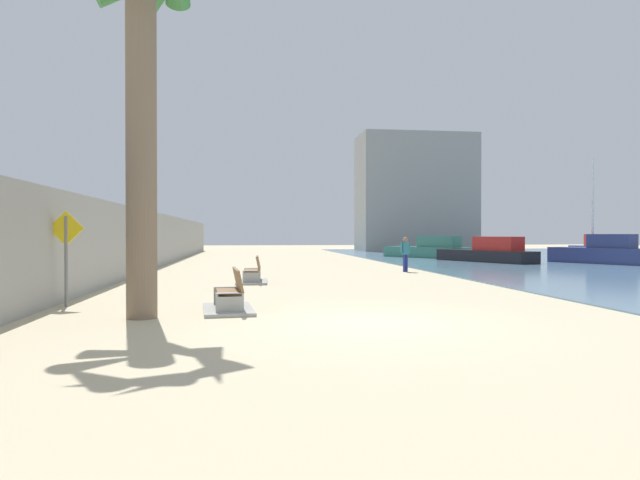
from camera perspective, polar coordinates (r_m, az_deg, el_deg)
ground_plane at (r=28.84m, az=-2.68°, el=-2.91°), size 120.00×120.00×0.00m
seawall at (r=29.13m, az=-17.55°, el=-0.05°), size 0.80×64.00×2.90m
palm_tree at (r=12.87m, az=-17.99°, el=19.07°), size 2.91×2.98×8.30m
bench_near at (r=12.92m, az=-9.35°, el=-6.22°), size 1.28×2.19×0.98m
bench_far at (r=20.28m, az=-6.96°, el=-3.74°), size 1.18×2.14×0.98m
person_walking at (r=26.22m, az=8.80°, el=-1.20°), size 0.51×0.27×1.63m
boat_far_right at (r=52.78m, az=26.50°, el=-0.65°), size 3.39×7.34×4.72m
boat_distant at (r=36.43m, az=26.94°, el=-1.13°), size 3.67×5.80×6.27m
boat_mid_bay at (r=41.29m, az=11.24°, el=-0.99°), size 5.21×7.06×1.60m
boat_far_left at (r=36.02m, az=16.95°, el=-1.26°), size 4.19×7.19×1.58m
pedestrian_sign at (r=14.83m, az=-24.72°, el=-0.66°), size 0.85×0.08×2.34m
harbor_building at (r=59.53m, az=9.81°, el=4.77°), size 12.00×6.00×12.20m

